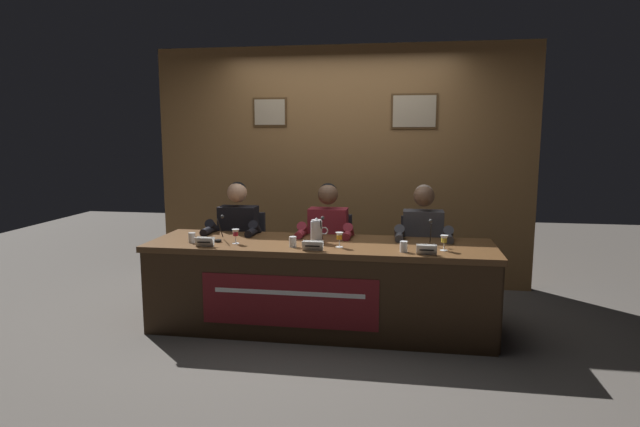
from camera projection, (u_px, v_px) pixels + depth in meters
ground_plane at (320, 327)px, 4.60m from camera, size 12.00×12.00×0.00m
wall_back_panelled at (341, 167)px, 5.82m from camera, size 4.12×0.14×2.60m
conference_table at (318, 273)px, 4.42m from camera, size 2.92×0.83×0.75m
chair_left at (243, 259)px, 5.26m from camera, size 0.44×0.44×0.89m
panelist_left at (236, 236)px, 5.02m from camera, size 0.51×0.48×1.21m
nameplate_left at (205, 242)px, 4.32m from camera, size 0.16×0.06×0.08m
juice_glass_left at (236, 234)px, 4.43m from camera, size 0.06×0.06×0.12m
water_cup_left at (192, 238)px, 4.48m from camera, size 0.06×0.06×0.08m
microphone_left at (219, 233)px, 4.54m from camera, size 0.06×0.17×0.22m
chair_center at (330, 263)px, 5.12m from camera, size 0.44×0.44×0.89m
panelist_center at (327, 239)px, 4.89m from camera, size 0.51×0.48×1.21m
nameplate_center at (313, 246)px, 4.18m from camera, size 0.17×0.06×0.08m
juice_glass_center at (339, 237)px, 4.29m from camera, size 0.06×0.06×0.12m
water_cup_center at (293, 242)px, 4.32m from camera, size 0.06×0.06×0.08m
microphone_center at (321, 234)px, 4.47m from camera, size 0.06×0.17×0.22m
chair_right at (421, 266)px, 4.98m from camera, size 0.44×0.44×0.89m
panelist_right at (423, 242)px, 4.75m from camera, size 0.51×0.48×1.21m
nameplate_right at (427, 250)px, 4.04m from camera, size 0.15×0.06×0.08m
juice_glass_right at (444, 240)px, 4.17m from camera, size 0.06×0.06×0.12m
water_cup_right at (404, 247)px, 4.13m from camera, size 0.06×0.06×0.08m
microphone_right at (431, 238)px, 4.31m from camera, size 0.06×0.17×0.22m
water_pitcher_central at (317, 231)px, 4.50m from camera, size 0.15×0.10×0.21m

